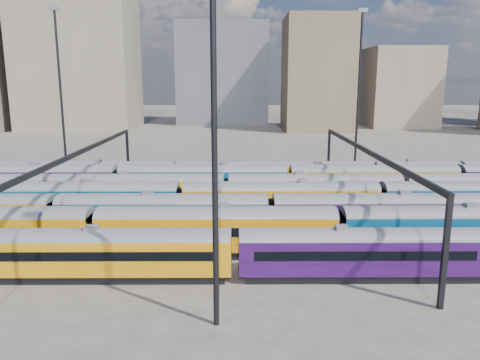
{
  "coord_description": "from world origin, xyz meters",
  "views": [
    {
      "loc": [
        -3.67,
        -48.97,
        15.05
      ],
      "look_at": [
        -3.34,
        7.71,
        3.0
      ],
      "focal_mm": 35.0,
      "sensor_mm": 36.0,
      "label": 1
    }
  ],
  "objects_px": {
    "rake_0": "(235,248)",
    "mast_2": "(214,100)",
    "rake_1": "(460,225)",
    "rake_2": "(270,210)"
  },
  "relations": [
    {
      "from": "rake_0",
      "to": "rake_2",
      "type": "bearing_deg",
      "value": 71.28
    },
    {
      "from": "rake_2",
      "to": "mast_2",
      "type": "height_order",
      "value": "mast_2"
    },
    {
      "from": "rake_0",
      "to": "mast_2",
      "type": "xyz_separation_m",
      "value": [
        -1.15,
        -7.0,
        11.48
      ]
    },
    {
      "from": "rake_0",
      "to": "rake_2",
      "type": "xyz_separation_m",
      "value": [
        3.39,
        10.0,
        0.2
      ]
    },
    {
      "from": "rake_0",
      "to": "mast_2",
      "type": "bearing_deg",
      "value": -99.36
    },
    {
      "from": "rake_0",
      "to": "rake_1",
      "type": "bearing_deg",
      "value": 14.28
    },
    {
      "from": "rake_0",
      "to": "rake_2",
      "type": "distance_m",
      "value": 10.56
    },
    {
      "from": "rake_0",
      "to": "rake_2",
      "type": "relative_size",
      "value": 0.93
    },
    {
      "from": "rake_1",
      "to": "rake_2",
      "type": "distance_m",
      "value": 17.01
    },
    {
      "from": "rake_0",
      "to": "rake_1",
      "type": "relative_size",
      "value": 0.78
    }
  ]
}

